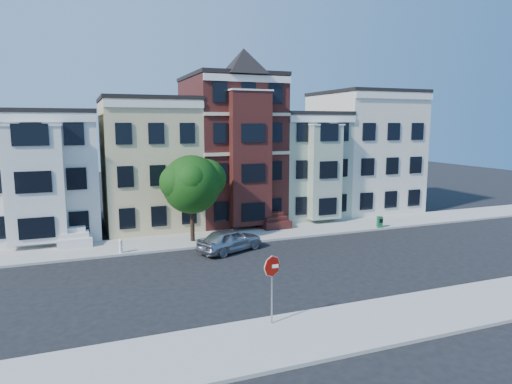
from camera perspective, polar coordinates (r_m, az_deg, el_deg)
name	(u,v)px	position (r m, az deg, el deg)	size (l,w,h in m)	color
ground	(308,266)	(27.34, 6.47, -9.16)	(120.00, 120.00, 0.00)	black
far_sidewalk	(258,234)	(34.32, 0.24, -5.30)	(60.00, 4.00, 0.15)	#9E9B93
near_sidewalk	(395,318)	(21.02, 17.00, -14.86)	(60.00, 4.00, 0.15)	#9E9B93
house_white	(40,175)	(37.80, -25.38, 1.97)	(8.00, 9.00, 9.00)	silver
house_yellow	(148,165)	(38.01, -13.31, 3.36)	(7.00, 9.00, 10.00)	#CBB883
house_brown	(230,150)	(39.51, -3.23, 5.22)	(7.00, 9.00, 12.00)	#3D1613
house_green	(298,165)	(42.09, 5.25, 3.35)	(6.00, 9.00, 9.00)	#96A78E
house_cream	(363,153)	(45.56, 13.20, 4.82)	(8.00, 9.00, 11.00)	silver
street_tree	(192,188)	(31.73, -8.05, 0.45)	(6.39, 6.39, 7.43)	#184B11
parked_car	(230,240)	(29.92, -3.28, -6.01)	(1.83, 4.56, 1.55)	#A4A5AC
newspaper_box	(380,222)	(37.39, 15.21, -3.64)	(0.40, 0.35, 0.88)	#14602E
fire_hydrant	(121,247)	(30.40, -16.56, -6.65)	(0.25, 0.25, 0.71)	silver
stop_sign	(272,285)	(18.94, 2.00, -11.59)	(0.89, 0.12, 3.25)	#C10B01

